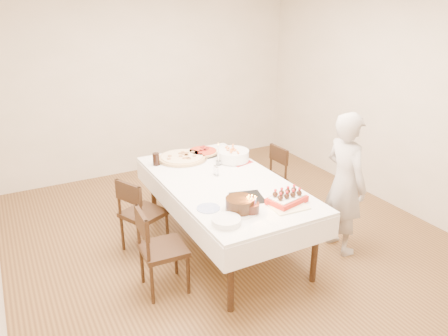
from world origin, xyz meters
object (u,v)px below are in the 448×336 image
birthday_cake (251,204)px  strawberry_box (287,199)px  cola_glass (156,159)px  chair_left_savory (144,213)px  layer_cake (240,205)px  dining_table (224,214)px  pizza_pepperoni (203,152)px  chair_right_savory (267,179)px  chair_left_dessert (163,249)px  taper_candle (218,154)px  person (345,184)px  pasta_bowl (233,155)px  pizza_white (182,158)px

birthday_cake → strawberry_box: size_ratio=0.42×
cola_glass → strawberry_box: bearing=-63.6°
chair_left_savory → layer_cake: 1.21m
dining_table → chair_left_savory: 0.83m
strawberry_box → pizza_pepperoni: bearing=94.1°
chair_right_savory → birthday_cake: size_ratio=5.50×
birthday_cake → chair_left_dessert: bearing=154.6°
dining_table → taper_candle: bearing=69.6°
person → pasta_bowl: (-0.69, 1.07, 0.08)m
layer_cake → pizza_white: bearing=87.8°
chair_right_savory → chair_left_dessert: bearing=-154.7°
pizza_pepperoni → pasta_bowl: pasta_bowl is taller
strawberry_box → person: bearing=7.0°
dining_table → chair_right_savory: chair_right_savory is taller
birthday_cake → cola_glass: bearing=102.8°
chair_left_savory → chair_right_savory: bearing=161.3°
strawberry_box → layer_cake: bearing=172.2°
chair_right_savory → chair_left_dessert: (-1.70, -0.91, 0.02)m
chair_left_savory → pizza_white: chair_left_savory is taller
pizza_pepperoni → layer_cake: layer_cake is taller
pizza_pepperoni → pizza_white: bearing=-167.9°
chair_left_dessert → pizza_white: 1.39m
cola_glass → birthday_cake: 1.50m
layer_cake → birthday_cake: size_ratio=2.24×
chair_left_dessert → person: 1.91m
chair_right_savory → layer_cake: 1.63m
pizza_pepperoni → person: bearing=-58.1°
chair_left_dessert → birthday_cake: (0.70, -0.33, 0.42)m
layer_cake → strawberry_box: 0.46m
pasta_bowl → birthday_cake: (-0.48, -1.18, 0.02)m
person → cola_glass: bearing=50.8°
pizza_white → layer_cake: 1.41m
chair_right_savory → pasta_bowl: size_ratio=2.18×
dining_table → taper_candle: taper_candle is taller
chair_right_savory → strawberry_box: 1.43m
strawberry_box → chair_right_savory: bearing=63.5°
pizza_white → taper_candle: bearing=-50.2°
birthday_cake → strawberry_box: (0.39, 0.01, -0.04)m
person → birthday_cake: (-1.17, -0.11, 0.09)m
chair_right_savory → cola_glass: size_ratio=5.70×
layer_cake → chair_right_savory: bearing=47.5°
dining_table → chair_left_dessert: size_ratio=2.60×
person → strawberry_box: size_ratio=4.32×
cola_glass → layer_cake: size_ratio=0.43×
chair_left_savory → cola_glass: size_ratio=5.94×
birthday_cake → strawberry_box: birthday_cake is taller
pizza_white → taper_candle: (0.29, -0.35, 0.11)m
person → cola_glass: person is taller
layer_cake → strawberry_box: (0.46, -0.06, -0.02)m
cola_glass → taper_candle: bearing=-27.9°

